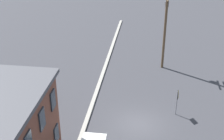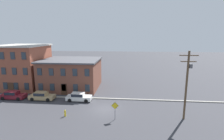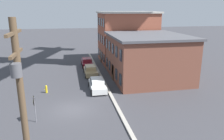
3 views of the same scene
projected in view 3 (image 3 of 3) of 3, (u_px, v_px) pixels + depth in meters
The scene contains 10 objects.
ground_plane at pixel (73, 110), 21.99m from camera, with size 200.00×200.00×0.00m, color #38383D.
kerb_strip at pixel (116, 105), 22.83m from camera, with size 56.00×0.36×0.16m, color #9E998E.
apartment_corner at pixel (127, 37), 41.33m from camera, with size 9.44×10.31×9.38m.
apartment_midblock at pixel (147, 57), 31.47m from camera, with size 12.13×10.45×6.33m.
car_maroon at pixel (87, 62), 38.65m from camera, with size 4.40×1.92×1.43m.
car_tan at pixel (91, 70), 33.50m from camera, with size 4.40×1.92×1.43m.
car_white at pixel (97, 84), 27.15m from camera, with size 4.40×1.92×1.43m.
caution_sign at pixel (34, 104), 19.09m from camera, with size 1.02×0.08×2.55m.
utility_pole at pixel (24, 117), 9.32m from camera, with size 2.40×0.44×9.46m.
fire_hydrant at pixel (46, 89), 26.26m from camera, with size 0.24×0.34×0.96m.
Camera 3 is at (20.51, -0.11, 9.73)m, focal length 35.00 mm.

